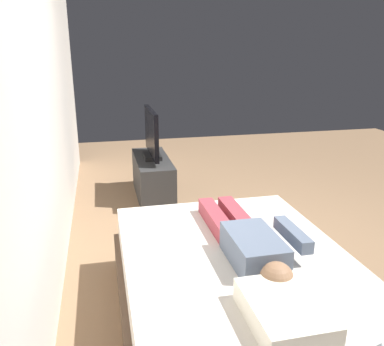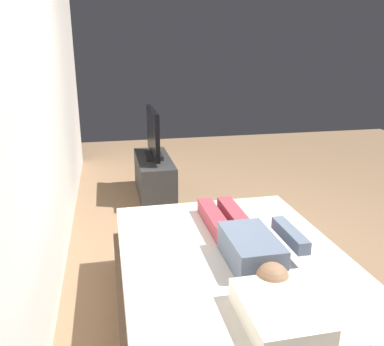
{
  "view_description": "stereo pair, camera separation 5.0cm",
  "coord_description": "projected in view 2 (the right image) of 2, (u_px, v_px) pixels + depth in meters",
  "views": [
    {
      "loc": [
        -2.93,
        1.12,
        1.79
      ],
      "look_at": [
        0.48,
        0.34,
        0.69
      ],
      "focal_mm": 37.7,
      "sensor_mm": 36.0,
      "label": 1
    },
    {
      "loc": [
        -2.94,
        1.07,
        1.79
      ],
      "look_at": [
        0.48,
        0.34,
        0.69
      ],
      "focal_mm": 37.7,
      "sensor_mm": 36.0,
      "label": 2
    }
  ],
  "objects": [
    {
      "name": "ground_plane",
      "position": [
        242.0,
        262.0,
        3.49
      ],
      "size": [
        10.0,
        10.0,
        0.0
      ],
      "primitive_type": "plane",
      "color": "#8C6B4C"
    },
    {
      "name": "back_wall",
      "position": [
        44.0,
        99.0,
        3.14
      ],
      "size": [
        6.4,
        0.1,
        2.8
      ],
      "primitive_type": "cube",
      "color": "silver",
      "rests_on": "ground"
    },
    {
      "name": "bed",
      "position": [
        233.0,
        294.0,
        2.6
      ],
      "size": [
        1.96,
        1.47,
        0.54
      ],
      "color": "brown",
      "rests_on": "ground"
    },
    {
      "name": "pillow",
      "position": [
        278.0,
        313.0,
        1.88
      ],
      "size": [
        0.48,
        0.34,
        0.12
      ],
      "primitive_type": "cube",
      "color": "silver",
      "rests_on": "bed"
    },
    {
      "name": "person",
      "position": [
        246.0,
        241.0,
        2.53
      ],
      "size": [
        1.26,
        0.46,
        0.18
      ],
      "color": "slate",
      "rests_on": "bed"
    },
    {
      "name": "remote",
      "position": [
        294.0,
        235.0,
        2.78
      ],
      "size": [
        0.15,
        0.04,
        0.02
      ],
      "primitive_type": "cube",
      "color": "black",
      "rests_on": "bed"
    },
    {
      "name": "tv_stand",
      "position": [
        154.0,
        178.0,
        4.95
      ],
      "size": [
        1.1,
        0.4,
        0.5
      ],
      "primitive_type": "cube",
      "color": "#2D2D2D",
      "rests_on": "ground"
    },
    {
      "name": "tv",
      "position": [
        153.0,
        135.0,
        4.79
      ],
      "size": [
        0.88,
        0.2,
        0.59
      ],
      "color": "black",
      "rests_on": "tv_stand"
    }
  ]
}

